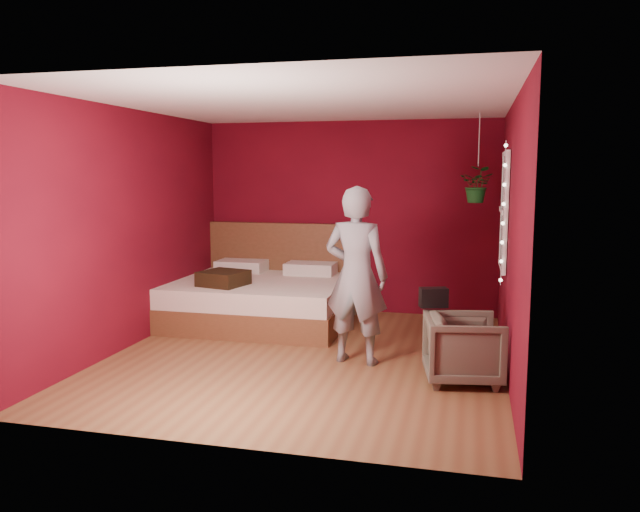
{
  "coord_description": "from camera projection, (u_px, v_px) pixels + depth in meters",
  "views": [
    {
      "loc": [
        1.65,
        -6.13,
        1.91
      ],
      "look_at": [
        0.04,
        0.4,
        1.01
      ],
      "focal_mm": 35.0,
      "sensor_mm": 36.0,
      "label": 1
    }
  ],
  "objects": [
    {
      "name": "hanging_plant",
      "position": [
        478.0,
        185.0,
        7.36
      ],
      "size": [
        0.47,
        0.43,
        1.05
      ],
      "color": "silver",
      "rests_on": "room_walls"
    },
    {
      "name": "room_walls",
      "position": [
        307.0,
        195.0,
        6.32
      ],
      "size": [
        4.04,
        4.54,
        2.62
      ],
      "color": "maroon",
      "rests_on": "ground"
    },
    {
      "name": "bed",
      "position": [
        264.0,
        297.0,
        8.04
      ],
      "size": [
        2.2,
        1.87,
        1.21
      ],
      "color": "brown",
      "rests_on": "ground"
    },
    {
      "name": "fairy_lights",
      "position": [
        503.0,
        214.0,
        6.24
      ],
      "size": [
        0.04,
        0.04,
        1.45
      ],
      "color": "silver",
      "rests_on": "room_walls"
    },
    {
      "name": "person",
      "position": [
        356.0,
        275.0,
        6.21
      ],
      "size": [
        0.7,
        0.52,
        1.78
      ],
      "primitive_type": "imported",
      "rotation": [
        0.0,
        0.0,
        3.0
      ],
      "color": "gray",
      "rests_on": "ground"
    },
    {
      "name": "floor",
      "position": [
        307.0,
        356.0,
        6.54
      ],
      "size": [
        4.5,
        4.5,
        0.0
      ],
      "primitive_type": "plane",
      "color": "brown",
      "rests_on": "ground"
    },
    {
      "name": "window",
      "position": [
        504.0,
        211.0,
        6.74
      ],
      "size": [
        0.05,
        0.97,
        1.27
      ],
      "color": "white",
      "rests_on": "room_walls"
    },
    {
      "name": "throw_pillow",
      "position": [
        223.0,
        278.0,
        7.55
      ],
      "size": [
        0.6,
        0.6,
        0.18
      ],
      "primitive_type": "cube",
      "rotation": [
        0.0,
        0.0,
        -0.24
      ],
      "color": "black",
      "rests_on": "bed"
    },
    {
      "name": "armchair",
      "position": [
        463.0,
        349.0,
        5.7
      ],
      "size": [
        0.79,
        0.77,
        0.62
      ],
      "primitive_type": "imported",
      "rotation": [
        0.0,
        0.0,
        1.74
      ],
      "color": "#64604F",
      "rests_on": "ground"
    },
    {
      "name": "handbag",
      "position": [
        434.0,
        297.0,
        6.0
      ],
      "size": [
        0.29,
        0.21,
        0.19
      ],
      "primitive_type": "cube",
      "rotation": [
        0.0,
        0.0,
        0.32
      ],
      "color": "black",
      "rests_on": "armchair"
    }
  ]
}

